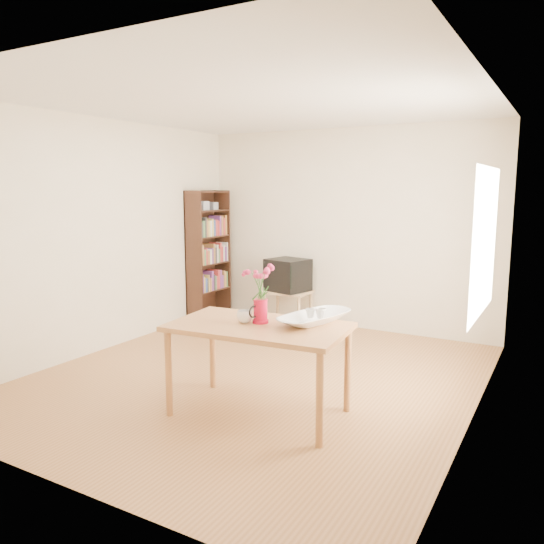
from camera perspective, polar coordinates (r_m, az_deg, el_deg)
The scene contains 11 objects.
room at distance 5.00m, azimuth -1.38°, elevation 2.93°, with size 4.50×4.50×4.50m.
table at distance 4.29m, azimuth -1.43°, elevation -6.72°, with size 1.47×0.92×0.75m.
tv_stand at distance 7.19m, azimuth 1.70°, elevation -2.59°, with size 0.60×0.45×0.46m.
bookshelf at distance 7.53m, azimuth -6.82°, elevation 1.38°, with size 0.28×0.70×1.80m.
pitcher at distance 4.30m, azimuth -1.24°, elevation -4.31°, with size 0.13×0.21×0.20m.
flowers at distance 4.25m, azimuth -1.26°, elevation -0.95°, with size 0.22×0.22×0.32m, color #F43971, non-canonical shape.
mug at distance 4.32m, azimuth -2.97°, elevation -4.82°, with size 0.13×0.13×0.10m, color white.
bowl at distance 4.28m, azimuth 4.64°, elevation -2.53°, with size 0.48×0.48×0.45m, color white.
teacup_a at distance 4.31m, azimuth 4.15°, elevation -3.09°, with size 0.07×0.07×0.06m, color white.
teacup_b at distance 4.29m, azimuth 5.29°, elevation -3.10°, with size 0.08×0.08×0.07m, color white.
television at distance 7.15m, azimuth 1.77°, elevation -0.26°, with size 0.59×0.57×0.43m.
Camera 1 is at (2.58, -4.26, 1.83)m, focal length 35.00 mm.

